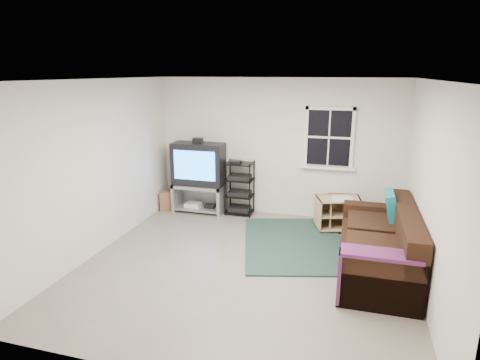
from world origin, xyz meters
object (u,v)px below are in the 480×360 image
(av_rack, at_px, (240,191))
(side_table_left, at_px, (330,212))
(side_table_right, at_px, (344,210))
(tv_unit, at_px, (199,172))
(sofa, at_px, (380,248))

(av_rack, bearing_deg, side_table_left, -10.15)
(side_table_left, distance_m, side_table_right, 0.24)
(tv_unit, bearing_deg, av_rack, 4.29)
(sofa, bearing_deg, side_table_right, 109.49)
(av_rack, bearing_deg, sofa, -34.75)
(tv_unit, distance_m, sofa, 3.75)
(tv_unit, distance_m, side_table_right, 2.83)
(av_rack, distance_m, sofa, 3.05)
(tv_unit, relative_size, av_rack, 1.40)
(side_table_right, relative_size, sofa, 0.28)
(av_rack, distance_m, side_table_left, 1.79)
(side_table_right, xyz_separation_m, sofa, (0.53, -1.51, 0.02))
(tv_unit, bearing_deg, sofa, -26.83)
(tv_unit, bearing_deg, side_table_right, -3.51)
(av_rack, bearing_deg, side_table_right, -6.69)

